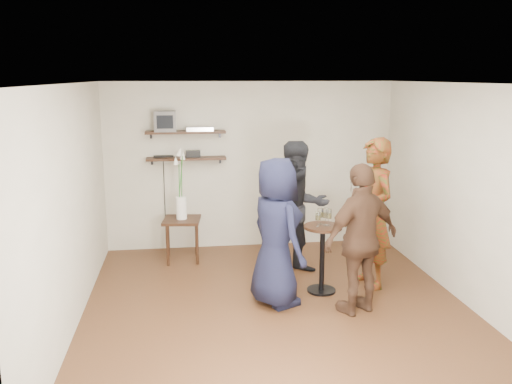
# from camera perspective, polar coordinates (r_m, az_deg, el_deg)

# --- Properties ---
(room) EXTENTS (4.58, 5.08, 2.68)m
(room) POSITION_cam_1_polar(r_m,az_deg,el_deg) (6.08, 2.40, -0.97)
(room) COLOR #472B16
(room) RESTS_ON ground
(shelf_upper) EXTENTS (1.20, 0.25, 0.04)m
(shelf_upper) POSITION_cam_1_polar(r_m,az_deg,el_deg) (8.25, -7.42, 6.27)
(shelf_upper) COLOR black
(shelf_upper) RESTS_ON room
(shelf_lower) EXTENTS (1.20, 0.25, 0.04)m
(shelf_lower) POSITION_cam_1_polar(r_m,az_deg,el_deg) (8.30, -7.35, 3.52)
(shelf_lower) COLOR black
(shelf_lower) RESTS_ON room
(crt_monitor) EXTENTS (0.32, 0.30, 0.30)m
(crt_monitor) POSITION_cam_1_polar(r_m,az_deg,el_deg) (8.24, -9.54, 7.36)
(crt_monitor) COLOR #59595B
(crt_monitor) RESTS_ON shelf_upper
(dvd_deck) EXTENTS (0.40, 0.24, 0.06)m
(dvd_deck) POSITION_cam_1_polar(r_m,az_deg,el_deg) (8.25, -5.94, 6.63)
(dvd_deck) COLOR silver
(dvd_deck) RESTS_ON shelf_upper
(radio) EXTENTS (0.22, 0.10, 0.10)m
(radio) POSITION_cam_1_polar(r_m,az_deg,el_deg) (8.29, -6.64, 4.00)
(radio) COLOR black
(radio) RESTS_ON shelf_lower
(power_strip) EXTENTS (0.30, 0.05, 0.03)m
(power_strip) POSITION_cam_1_polar(r_m,az_deg,el_deg) (8.35, -9.71, 3.72)
(power_strip) COLOR black
(power_strip) RESTS_ON shelf_lower
(side_table) EXTENTS (0.59, 0.59, 0.63)m
(side_table) POSITION_cam_1_polar(r_m,az_deg,el_deg) (8.02, -7.80, -3.53)
(side_table) COLOR black
(side_table) RESTS_ON room
(vase_lilies) EXTENTS (0.20, 0.21, 1.07)m
(vase_lilies) POSITION_cam_1_polar(r_m,az_deg,el_deg) (7.91, -7.90, -0.45)
(vase_lilies) COLOR white
(vase_lilies) RESTS_ON side_table
(drinks_table) EXTENTS (0.47, 0.47, 0.86)m
(drinks_table) POSITION_cam_1_polar(r_m,az_deg,el_deg) (6.85, 7.00, -6.02)
(drinks_table) COLOR black
(drinks_table) RESTS_ON room
(wine_glass_fl) EXTENTS (0.06, 0.06, 0.19)m
(wine_glass_fl) POSITION_cam_1_polar(r_m,az_deg,el_deg) (6.68, 6.54, -2.59)
(wine_glass_fl) COLOR silver
(wine_glass_fl) RESTS_ON drinks_table
(wine_glass_fr) EXTENTS (0.07, 0.07, 0.21)m
(wine_glass_fr) POSITION_cam_1_polar(r_m,az_deg,el_deg) (6.72, 7.67, -2.37)
(wine_glass_fr) COLOR silver
(wine_glass_fr) RESTS_ON drinks_table
(wine_glass_bl) EXTENTS (0.07, 0.07, 0.21)m
(wine_glass_bl) POSITION_cam_1_polar(r_m,az_deg,el_deg) (6.77, 6.80, -2.27)
(wine_glass_bl) COLOR silver
(wine_glass_bl) RESTS_ON drinks_table
(wine_glass_br) EXTENTS (0.07, 0.07, 0.22)m
(wine_glass_br) POSITION_cam_1_polar(r_m,az_deg,el_deg) (6.74, 7.36, -2.29)
(wine_glass_br) COLOR silver
(wine_glass_br) RESTS_ON drinks_table
(person_plaid) EXTENTS (0.59, 0.78, 1.93)m
(person_plaid) POSITION_cam_1_polar(r_m,az_deg,el_deg) (7.06, 12.19, -2.20)
(person_plaid) COLOR #AC1713
(person_plaid) RESTS_ON room
(person_dark) EXTENTS (1.03, 0.89, 1.84)m
(person_dark) POSITION_cam_1_polar(r_m,az_deg,el_deg) (7.34, 4.49, -1.77)
(person_dark) COLOR black
(person_dark) RESTS_ON room
(person_navy) EXTENTS (0.86, 1.02, 1.77)m
(person_navy) POSITION_cam_1_polar(r_m,az_deg,el_deg) (6.36, 2.14, -4.27)
(person_navy) COLOR black
(person_navy) RESTS_ON room
(person_brown) EXTENTS (1.11, 0.80, 1.74)m
(person_brown) POSITION_cam_1_polar(r_m,az_deg,el_deg) (6.25, 11.03, -4.91)
(person_brown) COLOR #452B1D
(person_brown) RESTS_ON room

